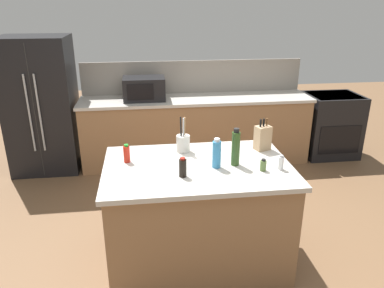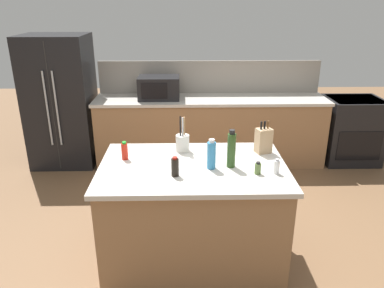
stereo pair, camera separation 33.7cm
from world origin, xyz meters
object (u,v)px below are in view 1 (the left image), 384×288
salt_shaker (281,163)px  olive_oil_bottle (236,148)px  utensil_crock (183,143)px  spice_jar_oregano (263,165)px  microwave (144,89)px  dish_soap_bottle (217,154)px  hot_sauce_bottle (127,154)px  soy_sauce_bottle (183,168)px  range_oven (330,125)px  refrigerator (42,105)px  knife_block (263,138)px

salt_shaker → olive_oil_bottle: (-0.34, 0.13, 0.09)m
utensil_crock → spice_jar_oregano: 0.76m
microwave → utensil_crock: utensil_crock is taller
dish_soap_bottle → spice_jar_oregano: dish_soap_bottle is taller
salt_shaker → olive_oil_bottle: bearing=158.4°
dish_soap_bottle → hot_sauce_bottle: bearing=164.7°
olive_oil_bottle → spice_jar_oregano: size_ratio=3.16×
microwave → soy_sauce_bottle: 2.41m
microwave → utensil_crock: 1.92m
dish_soap_bottle → spice_jar_oregano: (0.35, -0.11, -0.07)m
spice_jar_oregano → hot_sauce_bottle: hot_sauce_bottle is taller
range_oven → olive_oil_bottle: bearing=-132.0°
hot_sauce_bottle → microwave: bearing=85.4°
spice_jar_oregano → soy_sauce_bottle: size_ratio=0.63×
olive_oil_bottle → dish_soap_bottle: size_ratio=1.27×
soy_sauce_bottle → hot_sauce_bottle: same height
refrigerator → spice_jar_oregano: 3.32m
microwave → hot_sauce_bottle: (-0.17, -2.06, -0.08)m
salt_shaker → soy_sauce_bottle: bearing=-178.2°
knife_block → olive_oil_bottle: 0.44m
salt_shaker → knife_block: bearing=92.7°
range_oven → utensil_crock: size_ratio=2.87×
range_oven → knife_block: 2.63m
microwave → olive_oil_bottle: 2.34m
olive_oil_bottle → salt_shaker: bearing=-21.6°
microwave → refrigerator: bearing=177.8°
refrigerator → microwave: 1.37m
refrigerator → range_oven: (4.07, -0.05, -0.42)m
olive_oil_bottle → hot_sauce_bottle: olive_oil_bottle is taller
olive_oil_bottle → range_oven: bearing=48.0°
olive_oil_bottle → spice_jar_oregano: (0.19, -0.14, -0.10)m
range_oven → hot_sauce_bottle: hot_sauce_bottle is taller
soy_sauce_bottle → spice_jar_oregano: bearing=1.9°
utensil_crock → dish_soap_bottle: (0.23, -0.37, 0.03)m
knife_block → refrigerator: bearing=122.7°
utensil_crock → dish_soap_bottle: utensil_crock is taller
knife_block → spice_jar_oregano: (-0.13, -0.43, -0.07)m
salt_shaker → hot_sauce_bottle: 1.26m
refrigerator → salt_shaker: size_ratio=14.56×
utensil_crock → hot_sauce_bottle: (-0.49, -0.17, -0.01)m
microwave → spice_jar_oregano: 2.54m
microwave → spice_jar_oregano: microwave is taller
hot_sauce_bottle → dish_soap_bottle: bearing=-15.3°
salt_shaker → olive_oil_bottle: olive_oil_bottle is taller
refrigerator → spice_jar_oregano: refrigerator is taller
salt_shaker → dish_soap_bottle: dish_soap_bottle is taller
utensil_crock → olive_oil_bottle: 0.52m
refrigerator → microwave: refrigerator is taller
olive_oil_bottle → hot_sauce_bottle: size_ratio=2.00×
utensil_crock → dish_soap_bottle: bearing=-57.9°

